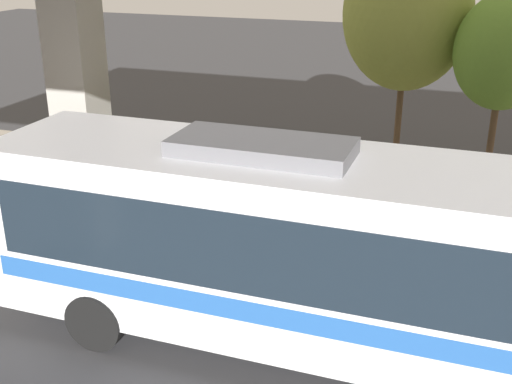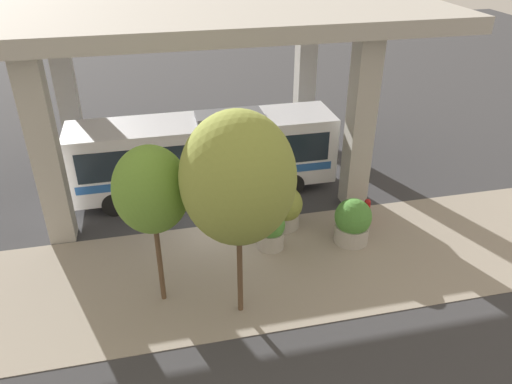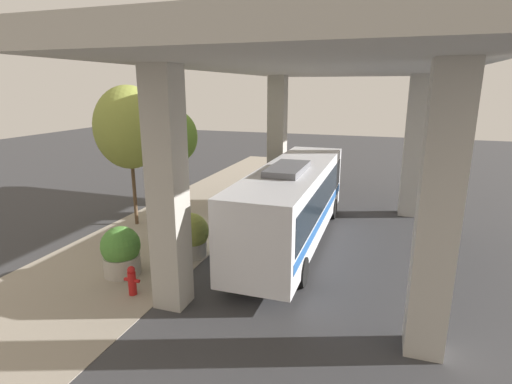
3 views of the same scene
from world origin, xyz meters
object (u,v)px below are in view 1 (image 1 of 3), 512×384
object	(u,v)px
bus	(329,247)
planter_middle	(251,207)
planter_back	(302,195)
fire_hydrant	(128,197)
street_tree_near	(407,14)
street_tree_far	(503,52)
planter_front	(190,172)

from	to	relation	value
bus	planter_middle	size ratio (longest dim) A/B	6.36
planter_middle	planter_back	bearing A→B (deg)	146.74
planter_back	fire_hydrant	bearing A→B (deg)	-77.60
street_tree_near	street_tree_far	xyz separation A→B (m)	(1.04, 2.28, -0.64)
planter_front	street_tree_near	world-z (taller)	street_tree_near
fire_hydrant	street_tree_far	size ratio (longest dim) A/B	0.19
fire_hydrant	planter_back	size ratio (longest dim) A/B	0.65
planter_front	street_tree_far	world-z (taller)	street_tree_far
planter_front	fire_hydrant	bearing A→B (deg)	-43.06
bus	planter_middle	world-z (taller)	bus
bus	planter_middle	xyz separation A→B (m)	(-3.43, -2.52, -1.07)
fire_hydrant	planter_front	xyz separation A→B (m)	(-1.19, 1.11, 0.36)
fire_hydrant	planter_middle	bearing A→B (deg)	83.97
planter_middle	street_tree_far	size ratio (longest dim) A/B	0.33
planter_middle	street_tree_near	world-z (taller)	street_tree_near
planter_middle	street_tree_far	bearing A→B (deg)	123.36
planter_back	street_tree_near	bearing A→B (deg)	149.96
planter_back	bus	bearing A→B (deg)	19.99
planter_back	street_tree_far	bearing A→B (deg)	115.63
bus	street_tree_far	world-z (taller)	street_tree_far
bus	planter_front	xyz separation A→B (m)	(-4.97, -4.70, -1.06)
planter_back	street_tree_near	world-z (taller)	street_tree_near
street_tree_far	fire_hydrant	bearing A→B (deg)	-70.82
bus	street_tree_near	xyz separation A→B (m)	(-7.63, 0.00, 2.68)
planter_front	planter_back	xyz separation A→B (m)	(0.29, 3.00, -0.11)
street_tree_near	street_tree_far	bearing A→B (deg)	65.48
planter_back	street_tree_near	xyz separation A→B (m)	(-2.95, 1.71, 3.85)
planter_middle	street_tree_near	xyz separation A→B (m)	(-4.20, 2.53, 3.75)
street_tree_near	bus	bearing A→B (deg)	-0.02
fire_hydrant	planter_front	bearing A→B (deg)	136.94
fire_hydrant	street_tree_near	size ratio (longest dim) A/B	0.15
street_tree_far	bus	bearing A→B (deg)	-19.08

